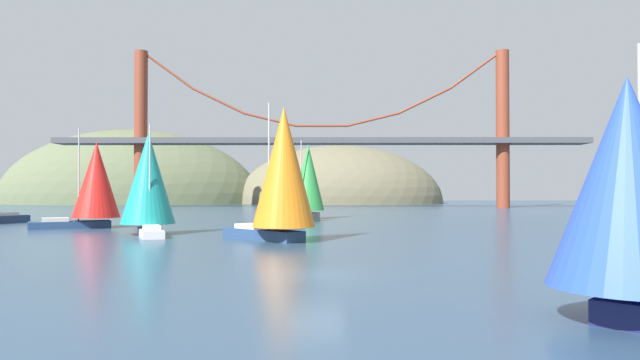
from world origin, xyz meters
TOP-DOWN VIEW (x-y plane):
  - ground_plane at (0.00, 0.00)m, footprint 360.00×360.00m
  - headland_center at (5.00, 135.00)m, footprint 58.92×44.00m
  - headland_left at (-55.00, 135.00)m, footprint 74.88×44.00m
  - suspension_bridge at (0.00, 95.00)m, footprint 113.96×6.00m
  - sailboat_blue_spinnaker at (9.10, -9.10)m, footprint 7.10×7.23m
  - sailboat_teal_sail at (-14.55, 22.36)m, footprint 5.98×8.10m
  - sailboat_orange_sail at (-2.68, 16.13)m, footprint 8.43×8.28m
  - sailboat_red_spinnaker at (-22.75, 31.12)m, footprint 9.07×6.89m
  - sailboat_green_sail at (-1.72, 48.10)m, footprint 7.04×8.58m
  - sailboat_crimson_sail at (-4.87, 38.65)m, footprint 6.65×9.54m

SIDE VIEW (x-z plane):
  - ground_plane at x=0.00m, z-range 0.00..0.00m
  - headland_center at x=5.00m, z-range -16.59..16.59m
  - headland_left at x=-55.00m, z-range -21.12..21.12m
  - sailboat_blue_spinnaker at x=9.10m, z-range -0.28..7.95m
  - sailboat_red_spinnaker at x=-22.75m, z-range -0.47..9.50m
  - sailboat_teal_sail at x=-14.55m, z-range -0.02..9.28m
  - sailboat_crimson_sail at x=-4.87m, z-range -0.10..10.12m
  - sailboat_green_sail at x=-1.72m, z-range 0.00..10.21m
  - sailboat_orange_sail at x=-2.68m, z-range 0.01..10.43m
  - suspension_bridge at x=0.00m, z-range -1.57..32.49m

